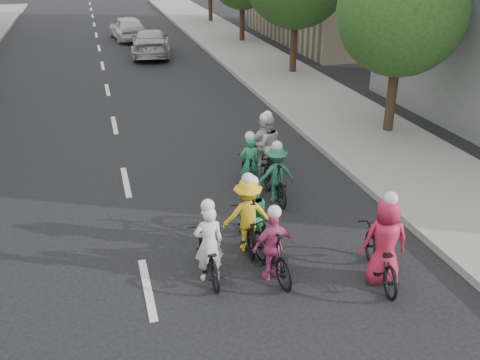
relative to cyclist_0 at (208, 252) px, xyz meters
name	(u,v)px	position (x,y,z in m)	size (l,w,h in m)	color
ground	(147,289)	(-1.20, -0.09, -0.55)	(120.00, 120.00, 0.00)	black
sidewalk_right	(324,106)	(6.80, 9.91, -0.47)	(4.00, 80.00, 0.15)	gray
curb_right	(277,109)	(4.85, 9.91, -0.46)	(0.18, 80.00, 0.18)	#999993
tree_r_0	(402,12)	(7.60, 6.51, 3.42)	(4.00, 4.00, 5.97)	black
cyclist_0	(208,252)	(0.00, 0.00, 0.00)	(0.59, 1.68, 1.70)	black
cyclist_1	(251,217)	(1.14, 0.96, 0.09)	(0.89, 1.97, 1.63)	black
cyclist_2	(247,221)	(1.01, 0.81, 0.10)	(1.10, 1.59, 1.76)	black
cyclist_3	(272,249)	(1.18, -0.31, 0.05)	(0.87, 1.80, 1.57)	black
cyclist_4	(382,250)	(3.14, -0.98, 0.11)	(1.05, 2.02, 1.90)	black
cyclist_5	(249,168)	(1.90, 3.69, 0.00)	(0.54, 1.50, 1.59)	black
cyclist_6	(266,150)	(2.67, 4.62, 0.08)	(0.82, 1.87, 1.79)	black
cyclist_7	(275,177)	(2.33, 2.82, 0.07)	(0.94, 1.73, 1.60)	black
cyclist_8	(263,152)	(2.58, 4.62, 0.04)	(0.98, 1.83, 1.73)	black
follow_car_lead	(151,43)	(1.55, 21.75, 0.18)	(2.04, 5.01, 1.45)	#ABABB0
follow_car_trail	(127,28)	(0.74, 27.38, 0.22)	(1.80, 4.48, 1.53)	silver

